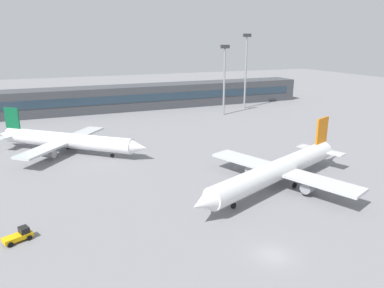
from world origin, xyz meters
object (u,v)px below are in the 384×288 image
Objects in this scene: airplane_near at (277,171)px; airplane_mid at (68,141)px; floodlight_tower_east at (246,66)px; floodlight_tower_west at (224,75)px; baggage_tug_yellow at (19,235)px.

airplane_near is 1.23× the size of airplane_mid.
airplane_near reaches higher than airplane_mid.
airplane_mid is 1.17× the size of floodlight_tower_east.
baggage_tug_yellow is at bearing -134.69° from floodlight_tower_west.
floodlight_tower_west is (63.47, 64.16, 13.26)m from baggage_tug_yellow.
baggage_tug_yellow is 0.16× the size of floodlight_tower_west.
airplane_near is 1.44× the size of floodlight_tower_east.
airplane_mid is at bearing 76.63° from baggage_tug_yellow.
floodlight_tower_west is (54.46, 26.23, 11.02)m from airplane_mid.
airplane_near is at bearing -116.24° from floodlight_tower_east.
airplane_mid is 61.44m from floodlight_tower_west.
floodlight_tower_west is at bearing 25.72° from airplane_mid.
airplane_mid is (-33.20, 35.82, -0.14)m from airplane_near.
baggage_tug_yellow is 0.14× the size of floodlight_tower_east.
baggage_tug_yellow is 106.85m from floodlight_tower_east.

